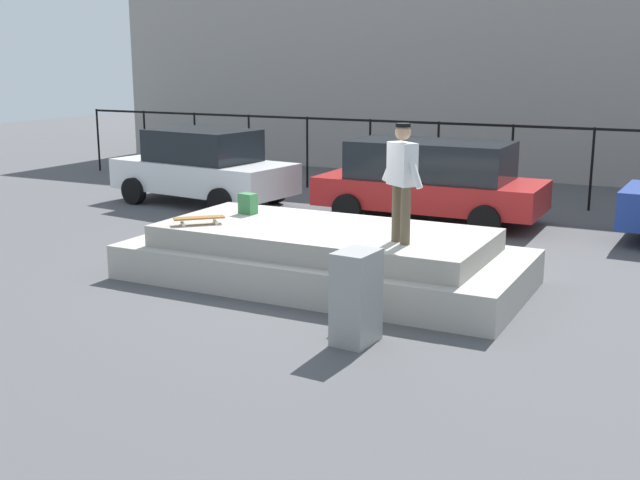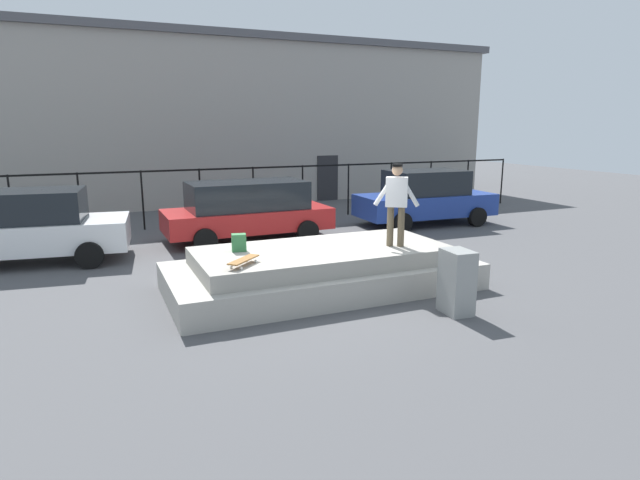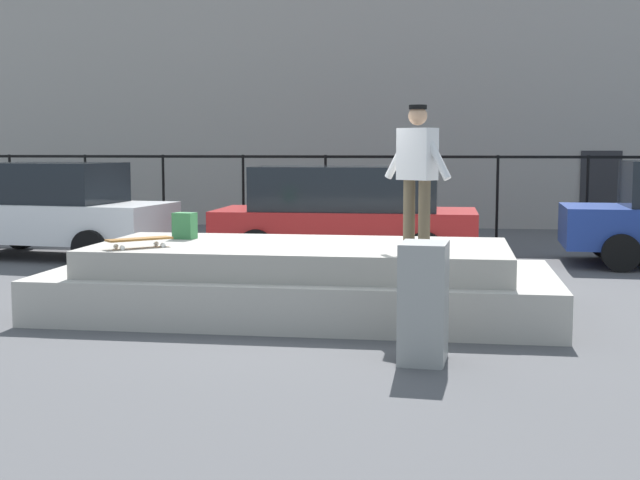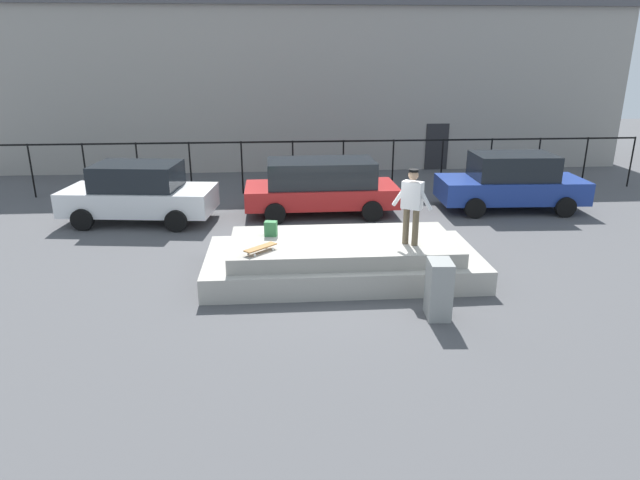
{
  "view_description": "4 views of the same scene",
  "coord_description": "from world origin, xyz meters",
  "px_view_note": "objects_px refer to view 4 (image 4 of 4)",
  "views": [
    {
      "loc": [
        5.37,
        -11.0,
        3.43
      ],
      "look_at": [
        -0.4,
        0.34,
        0.5
      ],
      "focal_mm": 44.31,
      "sensor_mm": 36.0,
      "label": 1
    },
    {
      "loc": [
        -4.29,
        -9.89,
        3.33
      ],
      "look_at": [
        0.41,
        0.89,
        0.77
      ],
      "focal_mm": 29.72,
      "sensor_mm": 36.0,
      "label": 2
    },
    {
      "loc": [
        1.84,
        -10.84,
        2.06
      ],
      "look_at": [
        0.03,
        0.93,
        0.8
      ],
      "focal_mm": 48.52,
      "sensor_mm": 36.0,
      "label": 3
    },
    {
      "loc": [
        -1.47,
        -12.21,
        4.93
      ],
      "look_at": [
        -0.45,
        1.06,
        0.42
      ],
      "focal_mm": 31.19,
      "sensor_mm": 36.0,
      "label": 4
    }
  ],
  "objects_px": {
    "skateboard": "(261,248)",
    "backpack": "(271,229)",
    "utility_box": "(439,289)",
    "skateboarder": "(412,202)",
    "car_white_sedan_near": "(139,192)",
    "car_red_hatchback_mid": "(321,185)",
    "car_blue_sedan_far": "(511,182)"
  },
  "relations": [
    {
      "from": "skateboarder",
      "to": "skateboard",
      "type": "xyz_separation_m",
      "value": [
        -3.31,
        -0.26,
        -0.88
      ]
    },
    {
      "from": "skateboard",
      "to": "skateboarder",
      "type": "bearing_deg",
      "value": 4.5
    },
    {
      "from": "backpack",
      "to": "car_red_hatchback_mid",
      "type": "xyz_separation_m",
      "value": [
        1.55,
        4.84,
        -0.12
      ]
    },
    {
      "from": "car_white_sedan_near",
      "to": "car_blue_sedan_far",
      "type": "relative_size",
      "value": 0.99
    },
    {
      "from": "car_white_sedan_near",
      "to": "car_red_hatchback_mid",
      "type": "distance_m",
      "value": 5.59
    },
    {
      "from": "skateboard",
      "to": "backpack",
      "type": "distance_m",
      "value": 1.13
    },
    {
      "from": "car_white_sedan_near",
      "to": "utility_box",
      "type": "relative_size",
      "value": 4.0
    },
    {
      "from": "car_red_hatchback_mid",
      "to": "utility_box",
      "type": "distance_m",
      "value": 7.74
    },
    {
      "from": "car_white_sedan_near",
      "to": "car_blue_sedan_far",
      "type": "xyz_separation_m",
      "value": [
        11.79,
        0.47,
        0.02
      ]
    },
    {
      "from": "skateboard",
      "to": "car_blue_sedan_far",
      "type": "distance_m",
      "value": 9.97
    },
    {
      "from": "backpack",
      "to": "car_white_sedan_near",
      "type": "bearing_deg",
      "value": -36.76
    },
    {
      "from": "skateboarder",
      "to": "backpack",
      "type": "xyz_separation_m",
      "value": [
        -3.09,
        0.85,
        -0.81
      ]
    },
    {
      "from": "utility_box",
      "to": "skateboard",
      "type": "bearing_deg",
      "value": 159.25
    },
    {
      "from": "skateboard",
      "to": "car_white_sedan_near",
      "type": "bearing_deg",
      "value": 124.67
    },
    {
      "from": "backpack",
      "to": "car_red_hatchback_mid",
      "type": "bearing_deg",
      "value": -96.98
    },
    {
      "from": "car_red_hatchback_mid",
      "to": "car_blue_sedan_far",
      "type": "height_order",
      "value": "car_blue_sedan_far"
    },
    {
      "from": "skateboarder",
      "to": "car_red_hatchback_mid",
      "type": "distance_m",
      "value": 5.97
    },
    {
      "from": "skateboard",
      "to": "utility_box",
      "type": "bearing_deg",
      "value": -24.81
    },
    {
      "from": "skateboarder",
      "to": "car_blue_sedan_far",
      "type": "distance_m",
      "value": 7.44
    },
    {
      "from": "backpack",
      "to": "car_white_sedan_near",
      "type": "height_order",
      "value": "car_white_sedan_near"
    },
    {
      "from": "backpack",
      "to": "skateboard",
      "type": "bearing_deg",
      "value": 89.84
    },
    {
      "from": "backpack",
      "to": "car_red_hatchback_mid",
      "type": "height_order",
      "value": "car_red_hatchback_mid"
    },
    {
      "from": "skateboarder",
      "to": "utility_box",
      "type": "height_order",
      "value": "skateboarder"
    },
    {
      "from": "backpack",
      "to": "car_white_sedan_near",
      "type": "xyz_separation_m",
      "value": [
        -4.02,
        4.39,
        -0.14
      ]
    },
    {
      "from": "utility_box",
      "to": "car_white_sedan_near",
      "type": "bearing_deg",
      "value": 139.71
    },
    {
      "from": "backpack",
      "to": "car_blue_sedan_far",
      "type": "distance_m",
      "value": 9.17
    },
    {
      "from": "car_blue_sedan_far",
      "to": "utility_box",
      "type": "height_order",
      "value": "car_blue_sedan_far"
    },
    {
      "from": "skateboarder",
      "to": "skateboard",
      "type": "relative_size",
      "value": 2.37
    },
    {
      "from": "skateboard",
      "to": "backpack",
      "type": "height_order",
      "value": "backpack"
    },
    {
      "from": "skateboard",
      "to": "car_red_hatchback_mid",
      "type": "xyz_separation_m",
      "value": [
        1.77,
        5.95,
        -0.05
      ]
    },
    {
      "from": "skateboarder",
      "to": "utility_box",
      "type": "relative_size",
      "value": 1.45
    },
    {
      "from": "car_red_hatchback_mid",
      "to": "car_white_sedan_near",
      "type": "bearing_deg",
      "value": -175.37
    }
  ]
}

